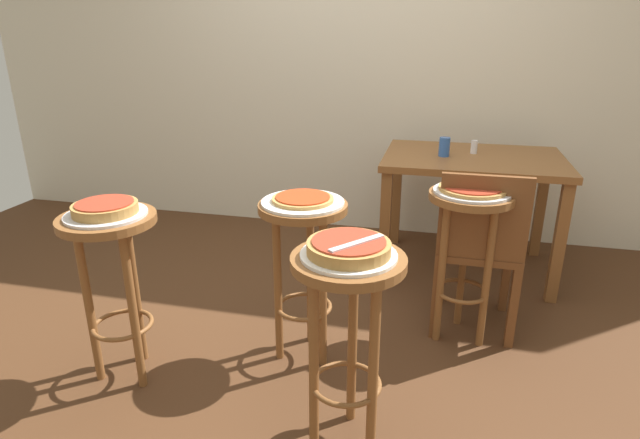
# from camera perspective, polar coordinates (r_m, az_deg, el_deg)

# --- Properties ---
(ground_plane) EXTENTS (6.00, 6.00, 0.00)m
(ground_plane) POSITION_cam_1_polar(r_m,az_deg,el_deg) (2.68, -1.91, -12.74)
(ground_plane) COLOR #4C2D19
(back_wall) EXTENTS (6.00, 0.10, 3.00)m
(back_wall) POSITION_cam_1_polar(r_m,az_deg,el_deg) (3.86, 4.81, 20.78)
(back_wall) COLOR beige
(back_wall) RESTS_ON ground_plane
(stool_foreground) EXTENTS (0.39, 0.39, 0.75)m
(stool_foreground) POSITION_cam_1_polar(r_m,az_deg,el_deg) (1.80, 3.03, -9.91)
(stool_foreground) COLOR brown
(stool_foreground) RESTS_ON ground_plane
(serving_plate_foreground) EXTENTS (0.32, 0.32, 0.01)m
(serving_plate_foreground) POSITION_cam_1_polar(r_m,az_deg,el_deg) (1.70, 3.16, -3.94)
(serving_plate_foreground) COLOR white
(serving_plate_foreground) RESTS_ON stool_foreground
(pizza_foreground) EXTENTS (0.28, 0.28, 0.05)m
(pizza_foreground) POSITION_cam_1_polar(r_m,az_deg,el_deg) (1.69, 3.18, -3.06)
(pizza_foreground) COLOR #B78442
(pizza_foreground) RESTS_ON serving_plate_foreground
(stool_middle) EXTENTS (0.39, 0.39, 0.75)m
(stool_middle) POSITION_cam_1_polar(r_m,az_deg,el_deg) (2.31, -21.80, -4.27)
(stool_middle) COLOR brown
(stool_middle) RESTS_ON ground_plane
(serving_plate_middle) EXTENTS (0.32, 0.32, 0.01)m
(serving_plate_middle) POSITION_cam_1_polar(r_m,az_deg,el_deg) (2.24, -22.47, 0.51)
(serving_plate_middle) COLOR silver
(serving_plate_middle) RESTS_ON stool_middle
(pizza_middle) EXTENTS (0.25, 0.25, 0.05)m
(pizza_middle) POSITION_cam_1_polar(r_m,az_deg,el_deg) (2.23, -22.57, 1.20)
(pizza_middle) COLOR #B78442
(pizza_middle) RESTS_ON serving_plate_middle
(stool_leftside) EXTENTS (0.39, 0.39, 0.75)m
(stool_leftside) POSITION_cam_1_polar(r_m,az_deg,el_deg) (2.29, -1.85, -2.95)
(stool_leftside) COLOR brown
(stool_leftside) RESTS_ON ground_plane
(serving_plate_leftside) EXTENTS (0.36, 0.36, 0.01)m
(serving_plate_leftside) POSITION_cam_1_polar(r_m,az_deg,el_deg) (2.22, -1.91, 1.92)
(serving_plate_leftside) COLOR white
(serving_plate_leftside) RESTS_ON stool_leftside
(pizza_leftside) EXTENTS (0.27, 0.27, 0.02)m
(pizza_leftside) POSITION_cam_1_polar(r_m,az_deg,el_deg) (2.22, -1.91, 2.31)
(pizza_leftside) COLOR tan
(pizza_leftside) RESTS_ON serving_plate_leftside
(stool_rear) EXTENTS (0.39, 0.39, 0.75)m
(stool_rear) POSITION_cam_1_polar(r_m,az_deg,el_deg) (2.53, 15.94, -1.48)
(stool_rear) COLOR brown
(stool_rear) RESTS_ON ground_plane
(serving_plate_rear) EXTENTS (0.35, 0.35, 0.01)m
(serving_plate_rear) POSITION_cam_1_polar(r_m,az_deg,el_deg) (2.47, 16.39, 2.95)
(serving_plate_rear) COLOR silver
(serving_plate_rear) RESTS_ON stool_rear
(pizza_rear) EXTENTS (0.30, 0.30, 0.02)m
(pizza_rear) POSITION_cam_1_polar(r_m,az_deg,el_deg) (2.46, 16.42, 3.31)
(pizza_rear) COLOR #B78442
(pizza_rear) RESTS_ON serving_plate_rear
(dining_table) EXTENTS (1.06, 0.77, 0.74)m
(dining_table) POSITION_cam_1_polar(r_m,az_deg,el_deg) (3.30, 16.38, 4.91)
(dining_table) COLOR brown
(dining_table) RESTS_ON ground_plane
(cup_near_edge) EXTENTS (0.06, 0.06, 0.11)m
(cup_near_edge) POSITION_cam_1_polar(r_m,az_deg,el_deg) (3.20, 13.52, 7.78)
(cup_near_edge) COLOR #3360B2
(cup_near_edge) RESTS_ON dining_table
(condiment_shaker) EXTENTS (0.04, 0.04, 0.08)m
(condiment_shaker) POSITION_cam_1_polar(r_m,az_deg,el_deg) (3.33, 16.59, 7.66)
(condiment_shaker) COLOR white
(condiment_shaker) RESTS_ON dining_table
(wooden_chair) EXTENTS (0.40, 0.40, 0.85)m
(wooden_chair) POSITION_cam_1_polar(r_m,az_deg,el_deg) (2.63, 17.02, -2.75)
(wooden_chair) COLOR brown
(wooden_chair) RESTS_ON ground_plane
(pizza_server_knife) EXTENTS (0.16, 0.19, 0.01)m
(pizza_server_knife) POSITION_cam_1_polar(r_m,az_deg,el_deg) (1.66, 4.09, -2.57)
(pizza_server_knife) COLOR silver
(pizza_server_knife) RESTS_ON pizza_foreground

